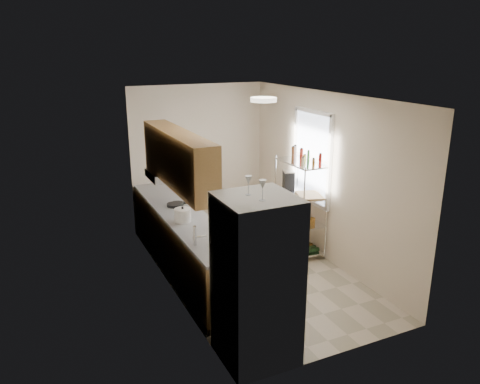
{
  "coord_description": "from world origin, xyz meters",
  "views": [
    {
      "loc": [
        -2.87,
        -5.7,
        3.22
      ],
      "look_at": [
        -0.08,
        0.25,
        1.18
      ],
      "focal_mm": 35.0,
      "sensor_mm": 36.0,
      "label": 1
    }
  ],
  "objects_px": {
    "frying_pan_large": "(175,205)",
    "cutting_board": "(310,196)",
    "espresso_machine": "(288,179)",
    "rice_cooker": "(183,215)",
    "refrigerator": "(256,280)"
  },
  "relations": [
    {
      "from": "rice_cooker",
      "to": "espresso_machine",
      "type": "bearing_deg",
      "value": 13.94
    },
    {
      "from": "cutting_board",
      "to": "frying_pan_large",
      "type": "bearing_deg",
      "value": 158.64
    },
    {
      "from": "refrigerator",
      "to": "cutting_board",
      "type": "height_order",
      "value": "refrigerator"
    },
    {
      "from": "refrigerator",
      "to": "frying_pan_large",
      "type": "bearing_deg",
      "value": 90.89
    },
    {
      "from": "rice_cooker",
      "to": "refrigerator",
      "type": "bearing_deg",
      "value": -86.03
    },
    {
      "from": "refrigerator",
      "to": "rice_cooker",
      "type": "height_order",
      "value": "refrigerator"
    },
    {
      "from": "rice_cooker",
      "to": "cutting_board",
      "type": "xyz_separation_m",
      "value": [
        2.03,
        -0.08,
        0.03
      ]
    },
    {
      "from": "refrigerator",
      "to": "rice_cooker",
      "type": "xyz_separation_m",
      "value": [
        -0.14,
        1.98,
        0.08
      ]
    },
    {
      "from": "cutting_board",
      "to": "rice_cooker",
      "type": "bearing_deg",
      "value": 177.81
    },
    {
      "from": "rice_cooker",
      "to": "frying_pan_large",
      "type": "height_order",
      "value": "rice_cooker"
    },
    {
      "from": "rice_cooker",
      "to": "espresso_machine",
      "type": "height_order",
      "value": "espresso_machine"
    },
    {
      "from": "espresso_machine",
      "to": "frying_pan_large",
      "type": "bearing_deg",
      "value": -165.71
    },
    {
      "from": "refrigerator",
      "to": "frying_pan_large",
      "type": "relative_size",
      "value": 7.52
    },
    {
      "from": "frying_pan_large",
      "to": "espresso_machine",
      "type": "relative_size",
      "value": 0.86
    },
    {
      "from": "frying_pan_large",
      "to": "cutting_board",
      "type": "height_order",
      "value": "cutting_board"
    }
  ]
}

